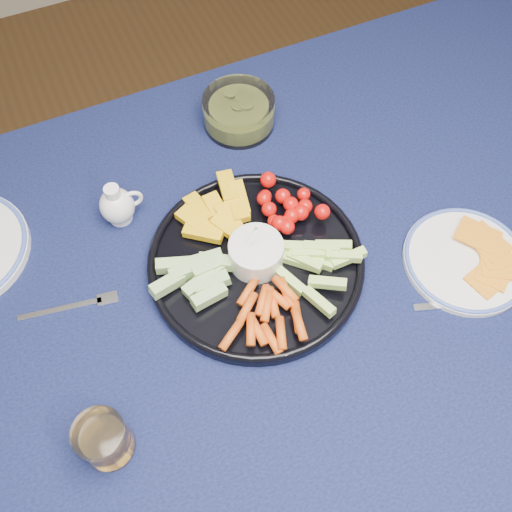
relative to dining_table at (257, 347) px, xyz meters
name	(u,v)px	position (x,y,z in m)	size (l,w,h in m)	color
dining_table	(257,347)	(0.00, 0.00, 0.00)	(1.67, 1.07, 0.75)	#4A2C18
crudite_platter	(255,260)	(0.04, 0.09, 0.11)	(0.33, 0.33, 0.11)	black
creamer_pitcher	(118,205)	(-0.12, 0.27, 0.12)	(0.07, 0.06, 0.08)	white
pickle_bowl	(239,113)	(0.14, 0.38, 0.11)	(0.13, 0.13, 0.06)	white
cheese_plate	(466,259)	(0.34, -0.04, 0.10)	(0.19, 0.19, 0.02)	white
juice_tumbler	(105,440)	(-0.25, -0.08, 0.12)	(0.07, 0.07, 0.08)	white
fork_left	(77,306)	(-0.23, 0.14, 0.09)	(0.15, 0.04, 0.00)	white
fork_right	(481,302)	(0.32, -0.11, 0.09)	(0.17, 0.07, 0.00)	white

